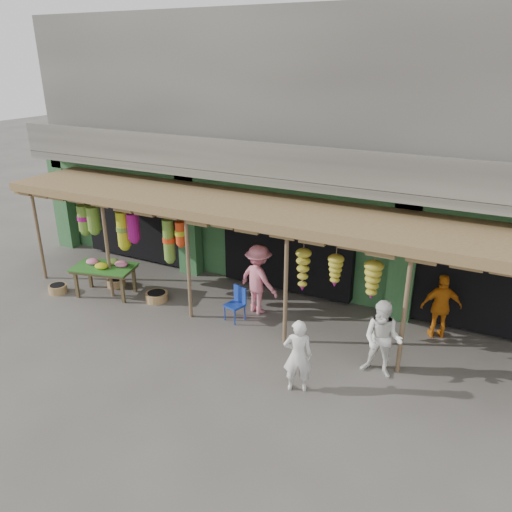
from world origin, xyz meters
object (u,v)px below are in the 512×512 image
at_px(blue_chair, 237,302).
at_px(person_right, 383,339).
at_px(person_front, 298,356).
at_px(flower_table, 105,268).
at_px(person_shopper, 258,279).
at_px(person_vendor, 441,306).

bearing_deg(blue_chair, person_right, 5.45).
height_order(blue_chair, person_right, person_right).
height_order(person_front, person_right, person_right).
height_order(flower_table, person_front, person_front).
distance_m(flower_table, person_right, 7.37).
relative_size(person_front, person_shopper, 0.85).
bearing_deg(flower_table, person_right, -16.04).
bearing_deg(person_shopper, blue_chair, 81.02).
distance_m(flower_table, blue_chair, 3.76).
height_order(flower_table, blue_chair, flower_table).
height_order(flower_table, person_right, person_right).
bearing_deg(flower_table, person_front, -27.47).
distance_m(blue_chair, person_right, 3.72).
bearing_deg(blue_chair, person_vendor, 33.22).
height_order(blue_chair, person_shopper, person_shopper).
bearing_deg(blue_chair, flower_table, -157.82).
relative_size(blue_chair, person_shopper, 0.48).
distance_m(blue_chair, person_vendor, 4.66).
xyz_separation_m(person_right, person_shopper, (-3.35, 1.26, 0.07)).
relative_size(person_right, person_vendor, 1.06).
bearing_deg(person_front, flower_table, -37.03).
height_order(person_right, person_shopper, person_shopper).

